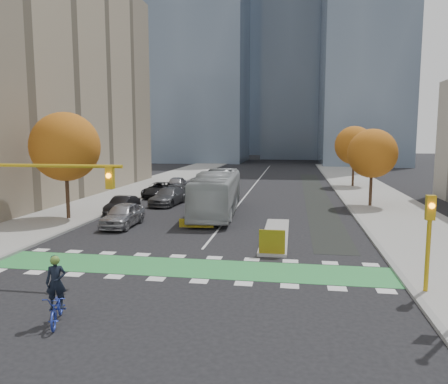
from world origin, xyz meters
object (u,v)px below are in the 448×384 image
(parked_car_e, at_px, (176,184))
(parked_car_d, at_px, (159,190))
(bus, at_px, (217,193))
(parked_car_c, at_px, (168,196))
(traffic_signal_west, at_px, (10,188))
(cyclist, at_px, (57,301))
(tree_west, at_px, (65,147))
(traffic_signal_east, at_px, (429,229))
(parked_car_a, at_px, (123,215))
(tree_east_far, at_px, (354,145))
(hazard_board, at_px, (272,242))
(tree_east_near, at_px, (372,153))
(parked_car_b, at_px, (122,205))

(parked_car_e, bearing_deg, parked_car_d, -100.53)
(bus, xyz_separation_m, parked_car_c, (-5.37, 4.16, -0.97))
(traffic_signal_west, height_order, bus, traffic_signal_west)
(parked_car_d, bearing_deg, cyclist, -77.93)
(tree_west, relative_size, traffic_signal_east, 2.01)
(traffic_signal_west, distance_m, traffic_signal_east, 18.48)
(tree_west, bearing_deg, parked_car_a, -17.81)
(parked_car_d, bearing_deg, tree_east_far, 31.32)
(parked_car_d, relative_size, parked_car_e, 1.12)
(hazard_board, distance_m, parked_car_e, 28.99)
(parked_car_c, bearing_deg, tree_east_near, 10.80)
(bus, bearing_deg, parked_car_b, -177.37)
(bus, relative_size, parked_car_c, 2.30)
(parked_car_b, xyz_separation_m, parked_car_d, (0.00, 10.00, 0.05))
(parked_car_b, bearing_deg, parked_car_d, 91.95)
(tree_west, xyz_separation_m, bus, (10.87, 4.21, -3.84))
(parked_car_e, bearing_deg, traffic_signal_east, -62.86)
(tree_east_far, distance_m, bus, 25.94)
(tree_west, relative_size, tree_east_near, 1.16)
(traffic_signal_west, xyz_separation_m, parked_car_e, (-0.53, 30.88, -3.20))
(traffic_signal_west, distance_m, parked_car_d, 26.11)
(parked_car_c, bearing_deg, parked_car_e, 106.88)
(tree_west, height_order, traffic_signal_west, tree_west)
(bus, height_order, parked_car_c, bus)
(parked_car_d, bearing_deg, parked_car_c, -62.55)
(parked_car_d, bearing_deg, tree_east_near, -8.23)
(cyclist, height_order, parked_car_c, cyclist)
(tree_east_near, distance_m, cyclist, 31.48)
(hazard_board, bearing_deg, cyclist, -125.71)
(hazard_board, distance_m, bus, 13.09)
(parked_car_e, bearing_deg, tree_west, -105.31)
(traffic_signal_west, distance_m, bus, 18.19)
(tree_west, height_order, parked_car_b, tree_west)
(hazard_board, height_order, cyclist, cyclist)
(tree_east_far, bearing_deg, parked_car_a, -125.11)
(hazard_board, bearing_deg, traffic_signal_east, -35.92)
(tree_east_far, xyz_separation_m, traffic_signal_west, (-20.43, -38.51, -1.21))
(parked_car_c, bearing_deg, cyclist, -76.33)
(hazard_board, bearing_deg, tree_west, 154.01)
(hazard_board, bearing_deg, traffic_signal_west, -158.45)
(tree_west, bearing_deg, parked_car_d, 77.35)
(tree_west, bearing_deg, parked_car_b, 48.32)
(traffic_signal_east, xyz_separation_m, parked_car_c, (-17.00, 20.88, -1.93))
(cyclist, xyz_separation_m, bus, (1.79, 21.63, 0.97))
(tree_east_near, xyz_separation_m, parked_car_b, (-21.00, -6.63, -4.15))
(traffic_signal_east, bearing_deg, parked_car_d, 127.00)
(hazard_board, height_order, parked_car_d, parked_car_d)
(cyclist, xyz_separation_m, parked_car_c, (-3.58, 25.79, 0.00))
(bus, relative_size, parked_car_a, 2.58)
(tree_east_far, xyz_separation_m, parked_car_b, (-21.50, -22.63, -4.53))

